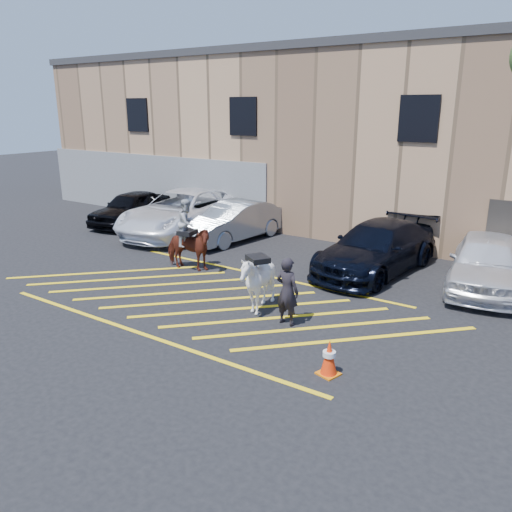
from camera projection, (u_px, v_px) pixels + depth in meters
The scene contains 12 objects.
ground at pixel (218, 297), 13.61m from camera, with size 90.00×90.00×0.00m, color black.
car_black_suv at pixel (131, 208), 21.81m from camera, with size 1.71×4.26×1.45m, color black.
car_white_pickup at pixel (183, 212), 20.22m from camera, with size 2.90×6.29×1.75m, color white.
car_silver_sedan at pixel (234, 221), 19.21m from camera, with size 1.57×4.49×1.48m, color gray.
car_blue_suv at pixel (377, 248), 15.50m from camera, with size 2.15×5.29×1.53m, color black.
car_white_suv at pixel (486, 262), 14.03m from camera, with size 1.85×4.60×1.57m, color white.
handler at pixel (287, 291), 11.69m from camera, with size 0.60×0.40×1.65m, color black.
warehouse at pixel (382, 138), 22.13m from camera, with size 32.42×10.20×7.30m.
hatching_zone at pixel (211, 300), 13.37m from camera, with size 12.60×5.12×0.01m.
mounted_bay at pixel (188, 242), 15.60m from camera, with size 1.82×1.07×2.26m.
saddled_white at pixel (258, 282), 12.44m from camera, with size 1.82×1.87×1.56m.
traffic_cone at pixel (329, 357), 9.57m from camera, with size 0.47×0.47×0.73m.
Camera 1 is at (7.91, -10.01, 4.99)m, focal length 35.00 mm.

